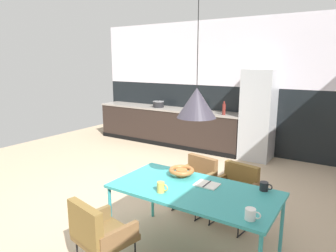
{
  "coord_description": "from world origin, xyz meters",
  "views": [
    {
      "loc": [
        2.65,
        -3.21,
        2.01
      ],
      "look_at": [
        0.06,
        0.81,
        0.98
      ],
      "focal_mm": 32.33,
      "sensor_mm": 36.0,
      "label": 1
    }
  ],
  "objects_px": {
    "open_book": "(207,185)",
    "armchair_facing_counter": "(196,176)",
    "armchair_corner_seat": "(98,231)",
    "pendant_lamp_over_table_near": "(197,103)",
    "refrigerator_column": "(258,115)",
    "mug_glass_clear": "(264,186)",
    "armchair_by_stool": "(236,187)",
    "bottle_oil_tall": "(203,106)",
    "bottle_spice_small": "(224,109)",
    "mug_tall_blue": "(161,187)",
    "dining_table": "(194,193)",
    "fruit_bowl": "(182,171)",
    "mug_short_terracotta": "(251,214)",
    "cooking_pot": "(158,104)"
  },
  "relations": [
    {
      "from": "cooking_pot",
      "to": "fruit_bowl",
      "type": "bearing_deg",
      "value": -51.79
    },
    {
      "from": "armchair_corner_seat",
      "to": "open_book",
      "type": "bearing_deg",
      "value": 69.4
    },
    {
      "from": "armchair_corner_seat",
      "to": "mug_tall_blue",
      "type": "relative_size",
      "value": 6.32
    },
    {
      "from": "armchair_facing_counter",
      "to": "pendant_lamp_over_table_near",
      "type": "distance_m",
      "value": 1.48
    },
    {
      "from": "bottle_spice_small",
      "to": "mug_tall_blue",
      "type": "bearing_deg",
      "value": -76.76
    },
    {
      "from": "mug_short_terracotta",
      "to": "pendant_lamp_over_table_near",
      "type": "xyz_separation_m",
      "value": [
        -0.69,
        0.32,
        0.84
      ]
    },
    {
      "from": "armchair_corner_seat",
      "to": "pendant_lamp_over_table_near",
      "type": "bearing_deg",
      "value": 68.98
    },
    {
      "from": "armchair_by_stool",
      "to": "bottle_oil_tall",
      "type": "distance_m",
      "value": 3.53
    },
    {
      "from": "open_book",
      "to": "bottle_oil_tall",
      "type": "bearing_deg",
      "value": 116.92
    },
    {
      "from": "armchair_corner_seat",
      "to": "open_book",
      "type": "distance_m",
      "value": 1.19
    },
    {
      "from": "refrigerator_column",
      "to": "dining_table",
      "type": "relative_size",
      "value": 1.09
    },
    {
      "from": "bottle_spice_small",
      "to": "bottle_oil_tall",
      "type": "relative_size",
      "value": 1.14
    },
    {
      "from": "fruit_bowl",
      "to": "mug_short_terracotta",
      "type": "bearing_deg",
      "value": -28.94
    },
    {
      "from": "refrigerator_column",
      "to": "fruit_bowl",
      "type": "distance_m",
      "value": 3.33
    },
    {
      "from": "fruit_bowl",
      "to": "open_book",
      "type": "height_order",
      "value": "fruit_bowl"
    },
    {
      "from": "mug_glass_clear",
      "to": "mug_tall_blue",
      "type": "bearing_deg",
      "value": -144.85
    },
    {
      "from": "bottle_oil_tall",
      "to": "pendant_lamp_over_table_near",
      "type": "height_order",
      "value": "pendant_lamp_over_table_near"
    },
    {
      "from": "cooking_pot",
      "to": "bottle_oil_tall",
      "type": "bearing_deg",
      "value": 10.52
    },
    {
      "from": "refrigerator_column",
      "to": "pendant_lamp_over_table_near",
      "type": "relative_size",
      "value": 1.32
    },
    {
      "from": "armchair_by_stool",
      "to": "mug_tall_blue",
      "type": "bearing_deg",
      "value": 79.35
    },
    {
      "from": "armchair_by_stool",
      "to": "fruit_bowl",
      "type": "bearing_deg",
      "value": 61.5
    },
    {
      "from": "refrigerator_column",
      "to": "open_book",
      "type": "bearing_deg",
      "value": -81.91
    },
    {
      "from": "cooking_pot",
      "to": "armchair_corner_seat",
      "type": "bearing_deg",
      "value": -61.86
    },
    {
      "from": "refrigerator_column",
      "to": "open_book",
      "type": "distance_m",
      "value": 3.45
    },
    {
      "from": "refrigerator_column",
      "to": "armchair_corner_seat",
      "type": "relative_size",
      "value": 2.36
    },
    {
      "from": "armchair_corner_seat",
      "to": "pendant_lamp_over_table_near",
      "type": "height_order",
      "value": "pendant_lamp_over_table_near"
    },
    {
      "from": "refrigerator_column",
      "to": "dining_table",
      "type": "distance_m",
      "value": 3.6
    },
    {
      "from": "mug_tall_blue",
      "to": "cooking_pot",
      "type": "height_order",
      "value": "cooking_pot"
    },
    {
      "from": "armchair_corner_seat",
      "to": "mug_glass_clear",
      "type": "height_order",
      "value": "mug_glass_clear"
    },
    {
      "from": "dining_table",
      "to": "armchair_by_stool",
      "type": "bearing_deg",
      "value": 78.88
    },
    {
      "from": "armchair_by_stool",
      "to": "pendant_lamp_over_table_near",
      "type": "distance_m",
      "value": 1.39
    },
    {
      "from": "refrigerator_column",
      "to": "mug_tall_blue",
      "type": "bearing_deg",
      "value": -87.34
    },
    {
      "from": "dining_table",
      "to": "cooking_pot",
      "type": "relative_size",
      "value": 6.12
    },
    {
      "from": "mug_short_terracotta",
      "to": "bottle_oil_tall",
      "type": "relative_size",
      "value": 0.53
    },
    {
      "from": "refrigerator_column",
      "to": "mug_glass_clear",
      "type": "relative_size",
      "value": 14.49
    },
    {
      "from": "open_book",
      "to": "armchair_facing_counter",
      "type": "bearing_deg",
      "value": 124.49
    },
    {
      "from": "open_book",
      "to": "bottle_spice_small",
      "type": "relative_size",
      "value": 0.84
    },
    {
      "from": "armchair_corner_seat",
      "to": "cooking_pot",
      "type": "xyz_separation_m",
      "value": [
        -2.33,
        4.36,
        0.48
      ]
    },
    {
      "from": "armchair_by_stool",
      "to": "mug_glass_clear",
      "type": "relative_size",
      "value": 5.87
    },
    {
      "from": "fruit_bowl",
      "to": "bottle_spice_small",
      "type": "height_order",
      "value": "bottle_spice_small"
    },
    {
      "from": "dining_table",
      "to": "mug_tall_blue",
      "type": "bearing_deg",
      "value": -132.66
    },
    {
      "from": "bottle_oil_tall",
      "to": "refrigerator_column",
      "type": "bearing_deg",
      "value": -7.57
    },
    {
      "from": "refrigerator_column",
      "to": "mug_glass_clear",
      "type": "xyz_separation_m",
      "value": [
        1.03,
        -3.22,
        -0.16
      ]
    },
    {
      "from": "bottle_spice_small",
      "to": "armchair_facing_counter",
      "type": "bearing_deg",
      "value": -75.12
    },
    {
      "from": "armchair_by_stool",
      "to": "open_book",
      "type": "distance_m",
      "value": 0.71
    },
    {
      "from": "mug_tall_blue",
      "to": "bottle_spice_small",
      "type": "distance_m",
      "value": 3.76
    },
    {
      "from": "armchair_facing_counter",
      "to": "refrigerator_column",
      "type": "bearing_deg",
      "value": -79.33
    },
    {
      "from": "armchair_facing_counter",
      "to": "mug_short_terracotta",
      "type": "distance_m",
      "value": 1.65
    },
    {
      "from": "mug_short_terracotta",
      "to": "cooking_pot",
      "type": "bearing_deg",
      "value": 132.96
    },
    {
      "from": "armchair_facing_counter",
      "to": "fruit_bowl",
      "type": "relative_size",
      "value": 2.5
    }
  ]
}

